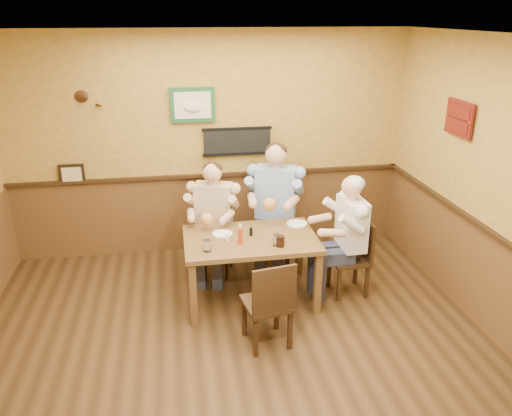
{
  "coord_description": "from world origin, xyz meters",
  "views": [
    {
      "loc": [
        -0.45,
        -3.63,
        2.97
      ],
      "look_at": [
        0.34,
        1.04,
        1.1
      ],
      "focal_mm": 35.0,
      "sensor_mm": 36.0,
      "label": 1
    }
  ],
  "objects_px": {
    "water_glass_left": "(207,246)",
    "salt_shaker": "(227,237)",
    "pepper_shaker": "(251,232)",
    "diner_white_elder": "(350,242)",
    "diner_blue_polo": "(275,212)",
    "chair_right_end": "(349,258)",
    "chair_back_left": "(215,239)",
    "dining_table": "(251,245)",
    "chair_near_side": "(267,301)",
    "diner_tan_shirt": "(214,225)",
    "hot_sauce_bottle": "(240,235)",
    "chair_back_right": "(275,228)",
    "water_glass_mid": "(277,240)",
    "cola_tumbler": "(280,241)"
  },
  "relations": [
    {
      "from": "water_glass_left",
      "to": "salt_shaker",
      "type": "bearing_deg",
      "value": 42.02
    },
    {
      "from": "pepper_shaker",
      "to": "diner_white_elder",
      "type": "bearing_deg",
      "value": -4.19
    },
    {
      "from": "diner_blue_polo",
      "to": "chair_right_end",
      "type": "bearing_deg",
      "value": -30.67
    },
    {
      "from": "chair_back_left",
      "to": "dining_table",
      "type": "bearing_deg",
      "value": -48.69
    },
    {
      "from": "chair_near_side",
      "to": "pepper_shaker",
      "type": "bearing_deg",
      "value": -98.67
    },
    {
      "from": "diner_tan_shirt",
      "to": "hot_sauce_bottle",
      "type": "xyz_separation_m",
      "value": [
        0.2,
        -0.81,
        0.22
      ]
    },
    {
      "from": "pepper_shaker",
      "to": "chair_back_left",
      "type": "bearing_deg",
      "value": 118.12
    },
    {
      "from": "dining_table",
      "to": "chair_back_left",
      "type": "relative_size",
      "value": 1.6
    },
    {
      "from": "dining_table",
      "to": "diner_white_elder",
      "type": "relative_size",
      "value": 1.13
    },
    {
      "from": "diner_white_elder",
      "to": "water_glass_left",
      "type": "xyz_separation_m",
      "value": [
        -1.57,
        -0.22,
        0.19
      ]
    },
    {
      "from": "diner_tan_shirt",
      "to": "hot_sauce_bottle",
      "type": "height_order",
      "value": "diner_tan_shirt"
    },
    {
      "from": "diner_blue_polo",
      "to": "hot_sauce_bottle",
      "type": "relative_size",
      "value": 7.18
    },
    {
      "from": "diner_tan_shirt",
      "to": "pepper_shaker",
      "type": "height_order",
      "value": "diner_tan_shirt"
    },
    {
      "from": "chair_back_left",
      "to": "chair_back_right",
      "type": "height_order",
      "value": "chair_back_right"
    },
    {
      "from": "diner_blue_polo",
      "to": "water_glass_mid",
      "type": "bearing_deg",
      "value": -81.07
    },
    {
      "from": "chair_right_end",
      "to": "diner_white_elder",
      "type": "bearing_deg",
      "value": 0.0
    },
    {
      "from": "hot_sauce_bottle",
      "to": "chair_near_side",
      "type": "bearing_deg",
      "value": -76.8
    },
    {
      "from": "chair_right_end",
      "to": "dining_table",
      "type": "bearing_deg",
      "value": -93.6
    },
    {
      "from": "diner_tan_shirt",
      "to": "salt_shaker",
      "type": "bearing_deg",
      "value": -68.52
    },
    {
      "from": "dining_table",
      "to": "water_glass_left",
      "type": "bearing_deg",
      "value": -152.38
    },
    {
      "from": "chair_back_left",
      "to": "diner_tan_shirt",
      "type": "relative_size",
      "value": 0.7
    },
    {
      "from": "water_glass_left",
      "to": "water_glass_mid",
      "type": "relative_size",
      "value": 1.0
    },
    {
      "from": "dining_table",
      "to": "chair_back_left",
      "type": "xyz_separation_m",
      "value": [
        -0.33,
        0.68,
        -0.22
      ]
    },
    {
      "from": "chair_back_left",
      "to": "pepper_shaker",
      "type": "bearing_deg",
      "value": -46.16
    },
    {
      "from": "diner_tan_shirt",
      "to": "hot_sauce_bottle",
      "type": "distance_m",
      "value": 0.87
    },
    {
      "from": "diner_white_elder",
      "to": "cola_tumbler",
      "type": "xyz_separation_m",
      "value": [
        -0.83,
        -0.23,
        0.19
      ]
    },
    {
      "from": "diner_white_elder",
      "to": "hot_sauce_bottle",
      "type": "relative_size",
      "value": 6.36
    },
    {
      "from": "water_glass_left",
      "to": "cola_tumbler",
      "type": "xyz_separation_m",
      "value": [
        0.74,
        -0.01,
        -0.0
      ]
    },
    {
      "from": "water_glass_mid",
      "to": "diner_blue_polo",
      "type": "bearing_deg",
      "value": 79.03
    },
    {
      "from": "dining_table",
      "to": "chair_near_side",
      "type": "height_order",
      "value": "chair_near_side"
    },
    {
      "from": "chair_right_end",
      "to": "chair_back_left",
      "type": "bearing_deg",
      "value": -118.47
    },
    {
      "from": "dining_table",
      "to": "diner_tan_shirt",
      "type": "distance_m",
      "value": 0.75
    },
    {
      "from": "chair_near_side",
      "to": "water_glass_left",
      "type": "relative_size",
      "value": 7.54
    },
    {
      "from": "dining_table",
      "to": "diner_blue_polo",
      "type": "height_order",
      "value": "diner_blue_polo"
    },
    {
      "from": "diner_white_elder",
      "to": "water_glass_mid",
      "type": "distance_m",
      "value": 0.91
    },
    {
      "from": "pepper_shaker",
      "to": "dining_table",
      "type": "bearing_deg",
      "value": -105.04
    },
    {
      "from": "chair_back_left",
      "to": "hot_sauce_bottle",
      "type": "distance_m",
      "value": 0.93
    },
    {
      "from": "diner_tan_shirt",
      "to": "diner_white_elder",
      "type": "height_order",
      "value": "diner_tan_shirt"
    },
    {
      "from": "chair_near_side",
      "to": "hot_sauce_bottle",
      "type": "bearing_deg",
      "value": -86.48
    },
    {
      "from": "dining_table",
      "to": "water_glass_left",
      "type": "relative_size",
      "value": 11.71
    },
    {
      "from": "salt_shaker",
      "to": "water_glass_mid",
      "type": "bearing_deg",
      "value": -20.87
    },
    {
      "from": "dining_table",
      "to": "water_glass_mid",
      "type": "height_order",
      "value": "water_glass_mid"
    },
    {
      "from": "dining_table",
      "to": "hot_sauce_bottle",
      "type": "height_order",
      "value": "hot_sauce_bottle"
    },
    {
      "from": "diner_blue_polo",
      "to": "salt_shaker",
      "type": "bearing_deg",
      "value": -109.52
    },
    {
      "from": "diner_white_elder",
      "to": "salt_shaker",
      "type": "distance_m",
      "value": 1.36
    },
    {
      "from": "chair_right_end",
      "to": "chair_back_right",
      "type": "bearing_deg",
      "value": -142.48
    },
    {
      "from": "diner_blue_polo",
      "to": "chair_near_side",
      "type": "bearing_deg",
      "value": -84.45
    },
    {
      "from": "chair_right_end",
      "to": "water_glass_left",
      "type": "relative_size",
      "value": 7.25
    },
    {
      "from": "chair_back_left",
      "to": "pepper_shaker",
      "type": "distance_m",
      "value": 0.8
    },
    {
      "from": "pepper_shaker",
      "to": "chair_back_right",
      "type": "bearing_deg",
      "value": 60.42
    }
  ]
}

